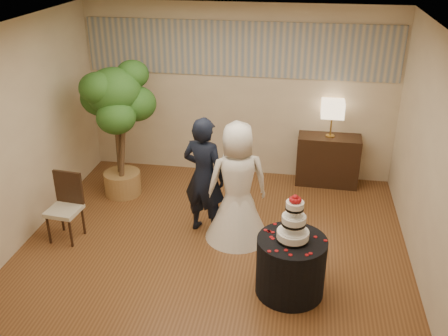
% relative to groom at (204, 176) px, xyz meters
% --- Properties ---
extents(floor, '(5.00, 5.00, 0.00)m').
position_rel_groom_xyz_m(floor, '(0.19, -0.57, -0.83)').
color(floor, brown).
rests_on(floor, ground).
extents(ceiling, '(5.00, 5.00, 0.00)m').
position_rel_groom_xyz_m(ceiling, '(0.19, -0.57, 1.97)').
color(ceiling, white).
rests_on(ceiling, wall_back).
extents(wall_back, '(5.00, 0.06, 2.80)m').
position_rel_groom_xyz_m(wall_back, '(0.19, 1.93, 0.57)').
color(wall_back, beige).
rests_on(wall_back, ground).
extents(wall_front, '(5.00, 0.06, 2.80)m').
position_rel_groom_xyz_m(wall_front, '(0.19, -3.07, 0.57)').
color(wall_front, beige).
rests_on(wall_front, ground).
extents(wall_left, '(0.06, 5.00, 2.80)m').
position_rel_groom_xyz_m(wall_left, '(-2.31, -0.57, 0.57)').
color(wall_left, beige).
rests_on(wall_left, ground).
extents(wall_right, '(0.06, 5.00, 2.80)m').
position_rel_groom_xyz_m(wall_right, '(2.69, -0.57, 0.57)').
color(wall_right, beige).
rests_on(wall_right, ground).
extents(mural_border, '(4.90, 0.02, 0.85)m').
position_rel_groom_xyz_m(mural_border, '(0.19, 1.91, 1.27)').
color(mural_border, '#999890').
rests_on(mural_border, wall_back).
extents(groom, '(0.69, 0.55, 1.65)m').
position_rel_groom_xyz_m(groom, '(0.00, 0.00, 0.00)').
color(groom, black).
rests_on(groom, floor).
extents(bride, '(1.08, 1.08, 1.63)m').
position_rel_groom_xyz_m(bride, '(0.46, -0.09, -0.01)').
color(bride, white).
rests_on(bride, floor).
extents(cake_table, '(0.93, 0.93, 0.70)m').
position_rel_groom_xyz_m(cake_table, '(1.21, -1.12, -0.48)').
color(cake_table, black).
rests_on(cake_table, floor).
extents(wedding_cake, '(0.36, 0.36, 0.56)m').
position_rel_groom_xyz_m(wedding_cake, '(1.21, -1.12, 0.15)').
color(wedding_cake, white).
rests_on(wedding_cake, cake_table).
extents(console, '(0.99, 0.46, 0.82)m').
position_rel_groom_xyz_m(console, '(1.68, 1.72, -0.42)').
color(console, black).
rests_on(console, floor).
extents(table_lamp, '(0.35, 0.35, 0.58)m').
position_rel_groom_xyz_m(table_lamp, '(1.68, 1.72, 0.29)').
color(table_lamp, beige).
rests_on(table_lamp, console).
extents(ficus_tree, '(1.42, 1.42, 2.12)m').
position_rel_groom_xyz_m(ficus_tree, '(-1.48, 0.83, 0.23)').
color(ficus_tree, '#2B5B1E').
rests_on(ficus_tree, floor).
extents(side_chair, '(0.46, 0.48, 0.91)m').
position_rel_groom_xyz_m(side_chair, '(-1.79, -0.51, -0.37)').
color(side_chair, black).
rests_on(side_chair, floor).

